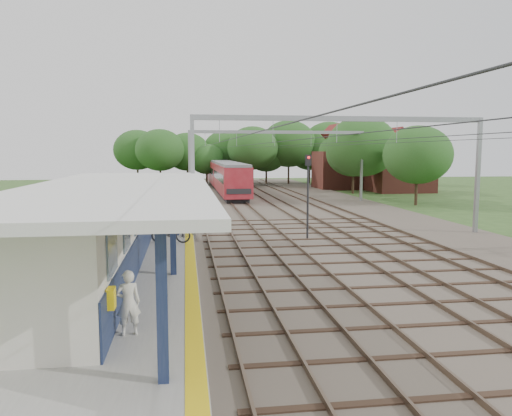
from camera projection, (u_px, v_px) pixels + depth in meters
ground at (383, 331)px, 13.91m from camera, size 160.00×160.00×0.00m
ballast_bed at (293, 208)px, 43.97m from camera, size 18.00×90.00×0.10m
platform at (147, 242)px, 26.62m from camera, size 5.00×52.00×0.35m
yellow_stripe at (189, 238)px, 26.91m from camera, size 0.45×52.00×0.01m
station_building at (96, 228)px, 19.32m from camera, size 3.41×18.00×3.40m
canopy at (121, 188)px, 18.31m from camera, size 6.40×20.00×3.44m
rail_tracks at (265, 207)px, 43.61m from camera, size 11.80×88.00×0.15m
catenary_system at (299, 145)px, 38.63m from camera, size 17.22×88.00×7.00m
tree_band at (251, 152)px, 70.08m from camera, size 31.72×30.88×8.82m
house_near at (400, 168)px, 61.75m from camera, size 7.00×6.12×7.89m
house_far at (346, 165)px, 66.93m from camera, size 8.00×6.12×8.66m
person at (128, 303)px, 12.59m from camera, size 0.69×0.53×1.68m
bicycle at (171, 231)px, 25.31m from camera, size 2.05×0.80×1.20m
train at (224, 175)px, 63.25m from camera, size 2.78×34.61×3.66m
signal_post at (308, 185)px, 27.73m from camera, size 0.38×0.32×4.81m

